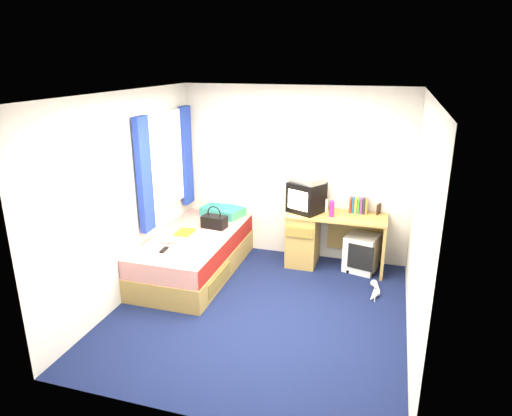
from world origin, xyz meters
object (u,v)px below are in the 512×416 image
(aerosol_can, at_px, (326,205))
(white_heels, at_px, (375,292))
(desk, at_px, (316,236))
(pink_water_bottle, at_px, (332,209))
(vcr, at_px, (307,180))
(magazine, at_px, (185,232))
(storage_cube, at_px, (361,253))
(colour_swatch_fan, at_px, (181,250))
(pillow, at_px, (223,211))
(picture_frame, at_px, (379,209))
(towel, at_px, (206,239))
(crt_tv, at_px, (306,197))
(water_bottle, at_px, (170,240))
(handbag, at_px, (214,221))
(remote_control, at_px, (164,250))
(bed, at_px, (195,254))

(aerosol_can, xyz_separation_m, white_heels, (0.75, -0.75, -0.80))
(desk, xyz_separation_m, pink_water_bottle, (0.21, -0.11, 0.44))
(vcr, bearing_deg, magazine, -122.57)
(storage_cube, bearing_deg, colour_swatch_fan, -134.38)
(pillow, relative_size, colour_swatch_fan, 2.61)
(storage_cube, xyz_separation_m, colour_swatch_fan, (-2.05, -1.23, 0.30))
(pink_water_bottle, bearing_deg, vcr, 162.94)
(picture_frame, relative_size, white_heels, 0.29)
(towel, relative_size, colour_swatch_fan, 1.42)
(crt_tv, height_order, water_bottle, crt_tv)
(handbag, relative_size, magazine, 1.24)
(vcr, distance_m, remote_control, 2.07)
(aerosol_can, bearing_deg, water_bottle, -146.74)
(picture_frame, bearing_deg, crt_tv, -150.54)
(desk, xyz_separation_m, water_bottle, (-1.66, -1.07, 0.17))
(handbag, bearing_deg, towel, -72.36)
(crt_tv, bearing_deg, handbag, -135.54)
(remote_control, height_order, white_heels, remote_control)
(colour_swatch_fan, xyz_separation_m, white_heels, (2.28, 0.58, -0.51))
(desk, relative_size, picture_frame, 9.29)
(towel, xyz_separation_m, magazine, (-0.41, 0.24, -0.04))
(towel, xyz_separation_m, colour_swatch_fan, (-0.20, -0.30, -0.05))
(picture_frame, bearing_deg, aerosol_can, -153.03)
(crt_tv, xyz_separation_m, handbag, (-1.17, -0.41, -0.33))
(desk, height_order, pink_water_bottle, pink_water_bottle)
(pink_water_bottle, height_order, handbag, pink_water_bottle)
(colour_swatch_fan, bearing_deg, magazine, 110.42)
(crt_tv, xyz_separation_m, water_bottle, (-1.50, -1.07, -0.38))
(remote_control, bearing_deg, handbag, 69.47)
(pillow, height_order, water_bottle, pillow)
(crt_tv, bearing_deg, pink_water_bottle, 8.80)
(pink_water_bottle, height_order, white_heels, pink_water_bottle)
(bed, bearing_deg, pillow, 83.57)
(storage_cube, bearing_deg, white_heels, -56.26)
(picture_frame, bearing_deg, white_heels, -67.85)
(storage_cube, xyz_separation_m, aerosol_can, (-0.52, 0.10, 0.59))
(aerosol_can, xyz_separation_m, colour_swatch_fan, (-1.53, -1.33, -0.30))
(vcr, bearing_deg, aerosol_can, 48.76)
(bed, distance_m, towel, 0.47)
(vcr, bearing_deg, handbag, -128.70)
(towel, relative_size, white_heels, 0.64)
(remote_control, bearing_deg, pillow, 78.28)
(pillow, height_order, desk, desk)
(pink_water_bottle, bearing_deg, magazine, -161.99)
(storage_cube, xyz_separation_m, picture_frame, (0.17, 0.20, 0.57))
(desk, height_order, towel, desk)
(vcr, bearing_deg, pillow, -152.26)
(picture_frame, bearing_deg, remote_control, -129.86)
(pillow, bearing_deg, bed, -96.43)
(colour_swatch_fan, bearing_deg, remote_control, -161.34)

